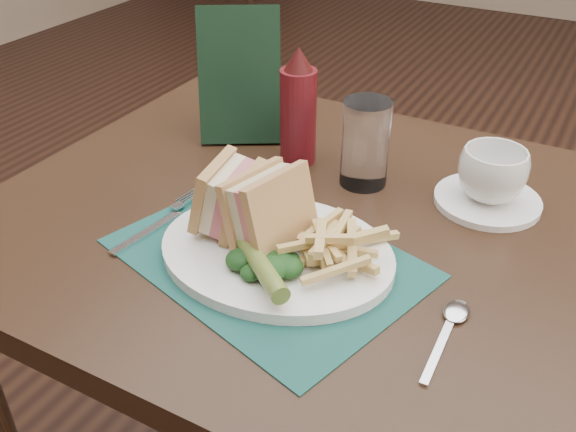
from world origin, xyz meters
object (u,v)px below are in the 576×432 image
at_px(placemat, 267,258).
at_px(sandwich_half_a, 213,193).
at_px(plate, 276,253).
at_px(table_main, 309,396).
at_px(saucer, 487,200).
at_px(drinking_glass, 365,143).
at_px(ketchup_bottle, 298,106).
at_px(sandwich_half_b, 257,202).
at_px(coffee_cup, 492,174).
at_px(check_presenter, 240,76).

height_order(placemat, sandwich_half_a, sandwich_half_a).
bearing_deg(plate, placemat, -157.71).
xyz_separation_m(table_main, plate, (0.01, -0.12, 0.38)).
height_order(plate, saucer, plate).
distance_m(drinking_glass, ketchup_bottle, 0.12).
height_order(table_main, sandwich_half_b, sandwich_half_b).
xyz_separation_m(coffee_cup, ketchup_bottle, (-0.30, -0.01, 0.05)).
relative_size(saucer, ketchup_bottle, 0.81).
relative_size(sandwich_half_b, check_presenter, 0.46).
distance_m(sandwich_half_a, ketchup_bottle, 0.24).
bearing_deg(table_main, saucer, 34.44).
bearing_deg(coffee_cup, check_presenter, 177.26).
relative_size(coffee_cup, check_presenter, 0.43).
height_order(plate, sandwich_half_a, sandwich_half_a).
height_order(plate, check_presenter, check_presenter).
relative_size(table_main, sandwich_half_a, 9.70).
distance_m(plate, sandwich_half_b, 0.07).
height_order(placemat, plate, plate).
relative_size(sandwich_half_a, check_presenter, 0.42).
bearing_deg(saucer, plate, -127.53).
xyz_separation_m(table_main, sandwich_half_b, (-0.02, -0.11, 0.44)).
height_order(table_main, check_presenter, check_presenter).
bearing_deg(saucer, placemat, -128.42).
distance_m(sandwich_half_a, coffee_cup, 0.39).
bearing_deg(ketchup_bottle, table_main, -54.13).
xyz_separation_m(plate, saucer, (0.20, 0.26, -0.00)).
xyz_separation_m(ketchup_bottle, check_presenter, (-0.13, 0.03, 0.01)).
distance_m(placemat, sandwich_half_a, 0.11).
height_order(saucer, check_presenter, check_presenter).
distance_m(plate, coffee_cup, 0.33).
bearing_deg(ketchup_bottle, coffee_cup, 2.64).
bearing_deg(coffee_cup, plate, -127.53).
relative_size(table_main, ketchup_bottle, 4.84).
bearing_deg(placemat, sandwich_half_a, 171.64).
relative_size(plate, ketchup_bottle, 1.61).
bearing_deg(ketchup_bottle, drinking_glass, -7.25).
distance_m(sandwich_half_a, drinking_glass, 0.25).
distance_m(table_main, coffee_cup, 0.49).
xyz_separation_m(placemat, plate, (0.01, 0.01, 0.01)).
xyz_separation_m(plate, sandwich_half_a, (-0.10, 0.01, 0.05)).
height_order(saucer, coffee_cup, coffee_cup).
height_order(placemat, saucer, saucer).
bearing_deg(sandwich_half_b, drinking_glass, 91.23).
relative_size(saucer, check_presenter, 0.68).
height_order(coffee_cup, drinking_glass, drinking_glass).
height_order(ketchup_bottle, check_presenter, check_presenter).
distance_m(table_main, drinking_glass, 0.45).
distance_m(saucer, coffee_cup, 0.04).
distance_m(table_main, sandwich_half_b, 0.46).
distance_m(table_main, placemat, 0.40).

